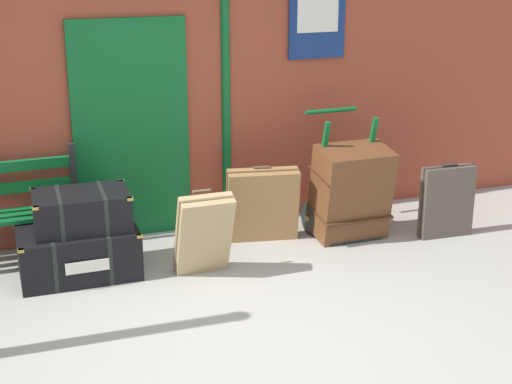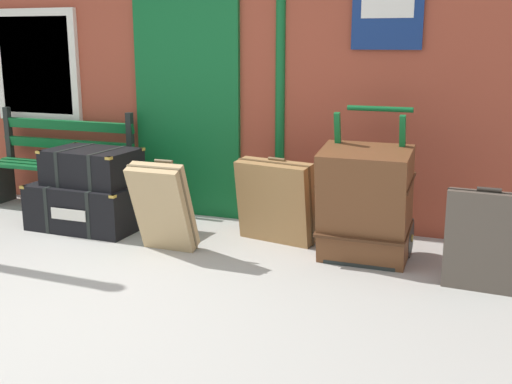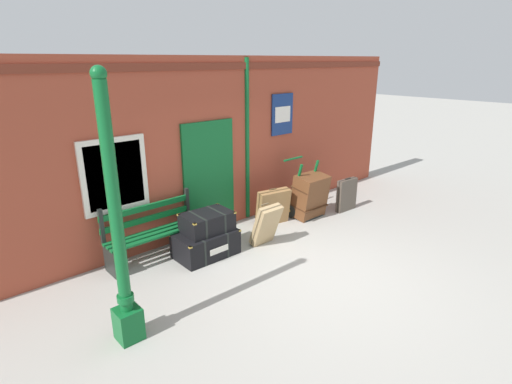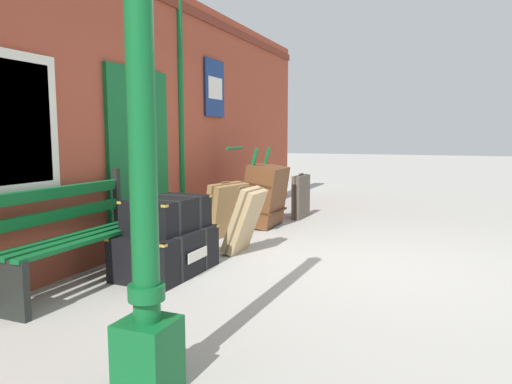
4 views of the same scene
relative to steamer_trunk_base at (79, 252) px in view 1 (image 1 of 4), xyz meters
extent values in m
plane|color=#A3A099|center=(0.91, -1.66, -0.21)|extent=(60.00, 60.00, 0.00)
cube|color=#9E422D|center=(0.91, 0.94, 1.39)|extent=(10.40, 0.30, 3.20)
cube|color=#0F5B28|center=(0.66, 0.77, 0.84)|extent=(1.10, 0.05, 2.10)
cube|color=#093718|center=(0.66, 0.75, 0.84)|extent=(0.06, 0.02, 2.10)
cylinder|color=#0F5B28|center=(1.61, 0.79, 1.39)|extent=(0.09, 0.09, 3.14)
cube|color=navy|center=(2.56, 0.77, 1.84)|extent=(0.60, 0.02, 0.84)
cube|color=white|center=(2.56, 0.75, 1.84)|extent=(0.44, 0.01, 0.32)
cube|color=black|center=(0.08, 0.44, 0.01)|extent=(0.06, 0.40, 0.45)
cube|color=black|center=(0.08, 0.64, 0.52)|extent=(0.06, 0.06, 0.56)
cube|color=black|center=(0.00, 0.00, 0.00)|extent=(1.01, 0.66, 0.42)
cube|color=black|center=(-0.22, 0.00, 0.00)|extent=(0.05, 0.65, 0.43)
cube|color=black|center=(0.22, 0.00, 0.00)|extent=(0.05, 0.65, 0.43)
cube|color=#B79338|center=(-0.49, -0.29, 0.20)|extent=(0.05, 0.05, 0.02)
cube|color=#B79338|center=(0.47, -0.31, 0.20)|extent=(0.05, 0.05, 0.02)
cube|color=#B79338|center=(-0.47, 0.31, 0.20)|extent=(0.05, 0.05, 0.02)
cube|color=#B79338|center=(0.48, 0.29, 0.20)|extent=(0.05, 0.05, 0.02)
cube|color=silver|center=(0.02, -0.34, 0.00)|extent=(0.36, 0.01, 0.10)
cube|color=black|center=(0.05, 0.01, 0.37)|extent=(0.83, 0.58, 0.32)
cube|color=black|center=(-0.13, 0.02, 0.37)|extent=(0.06, 0.55, 0.33)
cube|color=black|center=(0.23, 0.00, 0.37)|extent=(0.06, 0.55, 0.33)
cube|color=#B79338|center=(-0.34, -0.22, 0.52)|extent=(0.05, 0.05, 0.02)
cube|color=#B79338|center=(0.42, -0.26, 0.52)|extent=(0.05, 0.05, 0.02)
cube|color=#B79338|center=(-0.31, 0.28, 0.52)|extent=(0.05, 0.05, 0.02)
cube|color=#B79338|center=(0.45, 0.24, 0.52)|extent=(0.05, 0.05, 0.02)
cube|color=black|center=(2.59, -0.06, -0.20)|extent=(0.56, 0.28, 0.03)
cube|color=#0F5B28|center=(2.34, 0.14, 0.38)|extent=(0.04, 0.35, 1.17)
cube|color=#0F5B28|center=(2.84, 0.14, 0.38)|extent=(0.04, 0.35, 1.17)
cylinder|color=#0F5B28|center=(2.59, 0.45, 0.95)|extent=(0.54, 0.04, 0.04)
cylinder|color=black|center=(2.27, 0.20, -0.05)|extent=(0.04, 0.32, 0.32)
cylinder|color=#B79338|center=(2.27, 0.20, -0.05)|extent=(0.07, 0.06, 0.06)
cylinder|color=black|center=(2.91, 0.20, -0.05)|extent=(0.04, 0.32, 0.32)
cylinder|color=#B79338|center=(2.91, 0.20, -0.05)|extent=(0.07, 0.06, 0.06)
cube|color=brown|center=(2.59, -0.04, 0.26)|extent=(0.68, 0.56, 0.93)
cube|color=#432715|center=(2.59, -0.04, 0.06)|extent=(0.70, 0.46, 0.09)
cube|color=#432715|center=(2.59, -0.04, 0.45)|extent=(0.70, 0.46, 0.09)
cube|color=olive|center=(1.78, 0.20, 0.15)|extent=(0.72, 0.41, 0.72)
cylinder|color=brown|center=(1.78, 0.22, 0.52)|extent=(0.16, 0.06, 0.03)
cube|color=brown|center=(1.78, 0.20, 0.15)|extent=(0.70, 0.26, 0.71)
cube|color=#51473D|center=(3.49, -0.32, 0.14)|extent=(0.54, 0.16, 0.70)
cylinder|color=#302A24|center=(3.49, -0.32, 0.51)|extent=(0.16, 0.04, 0.03)
cube|color=#2C2721|center=(3.49, -0.32, 0.14)|extent=(0.54, 0.05, 0.72)
cube|color=tan|center=(1.01, -0.40, 0.17)|extent=(0.46, 0.41, 0.77)
cylinder|color=brown|center=(1.01, -0.36, 0.55)|extent=(0.16, 0.03, 0.03)
cube|color=brown|center=(1.01, -0.40, 0.17)|extent=(0.48, 0.30, 0.73)
camera|label=1|loc=(-0.72, -6.32, 2.61)|focal=54.44mm
camera|label=2|loc=(3.49, -4.81, 1.51)|focal=44.63mm
camera|label=3|loc=(-3.44, -5.04, 2.93)|focal=28.00mm
camera|label=4|loc=(-3.84, -2.52, 1.14)|focal=33.02mm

